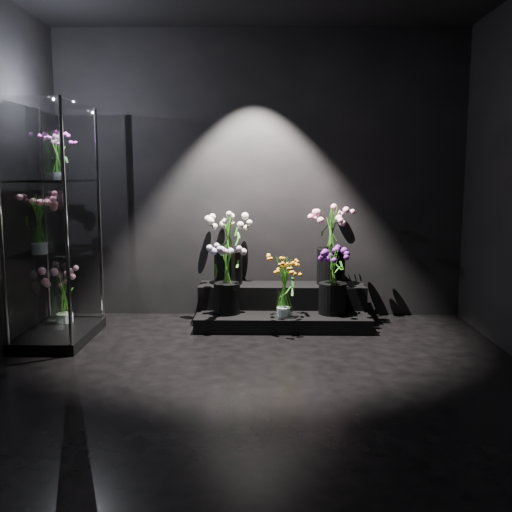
{
  "coord_description": "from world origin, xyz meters",
  "views": [
    {
      "loc": [
        0.08,
        -3.65,
        1.43
      ],
      "look_at": [
        -0.02,
        1.2,
        0.72
      ],
      "focal_mm": 40.0,
      "sensor_mm": 36.0,
      "label": 1
    }
  ],
  "objects": [
    {
      "name": "wall_front",
      "position": [
        0.0,
        -2.0,
        1.4
      ],
      "size": [
        4.0,
        0.0,
        4.0
      ],
      "primitive_type": "plane",
      "rotation": [
        -1.57,
        0.0,
        0.0
      ],
      "color": "black",
      "rests_on": "floor"
    },
    {
      "name": "display_riser",
      "position": [
        0.22,
        1.68,
        0.15
      ],
      "size": [
        1.6,
        0.71,
        0.36
      ],
      "color": "black",
      "rests_on": "floor"
    },
    {
      "name": "bouquet_purple",
      "position": [
        0.68,
        1.51,
        0.46
      ],
      "size": [
        0.4,
        0.4,
        0.6
      ],
      "rotation": [
        0.0,
        0.0,
        0.3
      ],
      "color": "black",
      "rests_on": "display_riser"
    },
    {
      "name": "wall_back",
      "position": [
        0.0,
        2.0,
        1.4
      ],
      "size": [
        4.0,
        0.0,
        4.0
      ],
      "primitive_type": "plane",
      "rotation": [
        1.57,
        0.0,
        0.0
      ],
      "color": "black",
      "rests_on": "floor"
    },
    {
      "name": "bouquet_case_magenta",
      "position": [
        -1.7,
        1.2,
        1.57
      ],
      "size": [
        0.26,
        0.26,
        0.39
      ],
      "rotation": [
        0.0,
        0.0,
        -0.11
      ],
      "color": "white",
      "rests_on": "display_case"
    },
    {
      "name": "bouquet_case_base_pink",
      "position": [
        -1.75,
        1.3,
        0.35
      ],
      "size": [
        0.39,
        0.39,
        0.5
      ],
      "rotation": [
        0.0,
        0.0,
        0.28
      ],
      "color": "white",
      "rests_on": "display_case"
    },
    {
      "name": "bouquet_case_pink",
      "position": [
        -1.76,
        0.85,
        1.03
      ],
      "size": [
        0.4,
        0.4,
        0.48
      ],
      "rotation": [
        0.0,
        0.0,
        0.36
      ],
      "color": "white",
      "rests_on": "display_case"
    },
    {
      "name": "bouquet_lilac",
      "position": [
        -0.3,
        1.5,
        0.51
      ],
      "size": [
        0.43,
        0.43,
        0.65
      ],
      "rotation": [
        0.0,
        0.0,
        0.14
      ],
      "color": "black",
      "rests_on": "display_riser"
    },
    {
      "name": "floor",
      "position": [
        0.0,
        0.0,
        0.0
      ],
      "size": [
        4.0,
        4.0,
        0.0
      ],
      "primitive_type": "plane",
      "color": "black",
      "rests_on": "ground"
    },
    {
      "name": "bouquet_cream_roses",
      "position": [
        -0.31,
        1.81,
        0.74
      ],
      "size": [
        0.4,
        0.4,
        0.68
      ],
      "rotation": [
        0.0,
        0.0,
        -0.04
      ],
      "color": "black",
      "rests_on": "display_riser"
    },
    {
      "name": "display_case",
      "position": [
        -1.71,
        1.07,
        1.0
      ],
      "size": [
        0.54,
        0.91,
        1.99
      ],
      "color": "black",
      "rests_on": "floor"
    },
    {
      "name": "bouquet_pink_roses",
      "position": [
        0.69,
        1.81,
        0.76
      ],
      "size": [
        0.41,
        0.41,
        0.74
      ],
      "rotation": [
        0.0,
        0.0,
        -0.26
      ],
      "color": "black",
      "rests_on": "display_riser"
    },
    {
      "name": "bouquet_orange_bells",
      "position": [
        0.23,
        1.4,
        0.41
      ],
      "size": [
        0.28,
        0.28,
        0.55
      ],
      "rotation": [
        0.0,
        0.0,
        -0.03
      ],
      "color": "white",
      "rests_on": "display_riser"
    }
  ]
}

